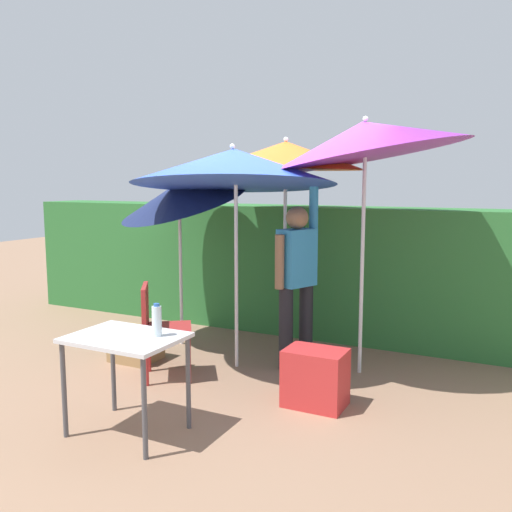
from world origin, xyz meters
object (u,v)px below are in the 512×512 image
(umbrella_rainbow, at_px, (286,156))
(cooler_box, at_px, (315,378))
(person_vendor, at_px, (297,274))
(crate_cardboard, at_px, (136,344))
(chair_plastic, at_px, (160,325))
(umbrella_yellow, at_px, (234,167))
(folding_table, at_px, (126,348))
(umbrella_navy, at_px, (365,139))
(bottle_water, at_px, (157,321))
(umbrella_orange, at_px, (181,194))

(umbrella_rainbow, xyz_separation_m, cooler_box, (0.82, -1.24, -1.87))
(person_vendor, bearing_deg, crate_cardboard, -159.89)
(chair_plastic, bearing_deg, umbrella_yellow, 51.52)
(person_vendor, height_order, chair_plastic, person_vendor)
(umbrella_rainbow, xyz_separation_m, person_vendor, (0.30, -0.41, -1.17))
(umbrella_rainbow, distance_m, folding_table, 2.75)
(umbrella_navy, distance_m, chair_plastic, 2.55)
(umbrella_yellow, distance_m, bottle_water, 1.92)
(bottle_water, bearing_deg, umbrella_rainbow, 89.29)
(umbrella_rainbow, relative_size, umbrella_orange, 1.08)
(umbrella_navy, height_order, crate_cardboard, umbrella_navy)
(umbrella_orange, height_order, person_vendor, umbrella_orange)
(umbrella_orange, bearing_deg, umbrella_rainbow, 15.43)
(umbrella_navy, height_order, person_vendor, umbrella_navy)
(umbrella_yellow, xyz_separation_m, chair_plastic, (-0.47, -0.60, -1.47))
(bottle_water, bearing_deg, crate_cardboard, 134.35)
(umbrella_orange, relative_size, umbrella_navy, 0.82)
(umbrella_yellow, xyz_separation_m, person_vendor, (0.54, 0.28, -1.04))
(umbrella_navy, bearing_deg, person_vendor, -173.23)
(umbrella_yellow, bearing_deg, folding_table, -90.11)
(umbrella_navy, xyz_separation_m, person_vendor, (-0.63, -0.07, -1.28))
(umbrella_orange, distance_m, chair_plastic, 1.59)
(bottle_water, bearing_deg, folding_table, -156.14)
(umbrella_rainbow, xyz_separation_m, umbrella_navy, (0.93, -0.33, 0.12))
(umbrella_orange, bearing_deg, bottle_water, -60.47)
(folding_table, bearing_deg, umbrella_rainbow, 84.12)
(umbrella_navy, height_order, folding_table, umbrella_navy)
(person_vendor, xyz_separation_m, folding_table, (-0.54, -1.91, -0.29))
(cooler_box, xyz_separation_m, folding_table, (-1.06, -1.08, 0.41))
(umbrella_rainbow, distance_m, bottle_water, 2.55)
(umbrella_rainbow, relative_size, bottle_water, 9.57)
(umbrella_navy, distance_m, bottle_water, 2.53)
(umbrella_orange, height_order, cooler_box, umbrella_orange)
(umbrella_yellow, relative_size, crate_cardboard, 5.11)
(umbrella_yellow, xyz_separation_m, folding_table, (-0.00, -1.63, -1.33))
(umbrella_rainbow, relative_size, crate_cardboard, 5.17)
(person_vendor, relative_size, crate_cardboard, 4.23)
(umbrella_navy, bearing_deg, umbrella_yellow, -163.02)
(crate_cardboard, xyz_separation_m, bottle_water, (1.22, -1.25, 0.68))
(person_vendor, distance_m, cooler_box, 1.20)
(umbrella_orange, xyz_separation_m, bottle_water, (1.09, -1.92, -0.85))
(umbrella_orange, height_order, folding_table, umbrella_orange)
(chair_plastic, bearing_deg, person_vendor, 40.93)
(umbrella_yellow, distance_m, cooler_box, 2.11)
(person_vendor, relative_size, chair_plastic, 2.11)
(umbrella_yellow, relative_size, person_vendor, 1.21)
(cooler_box, height_order, folding_table, folding_table)
(umbrella_rainbow, distance_m, crate_cardboard, 2.50)
(person_vendor, distance_m, crate_cardboard, 1.82)
(umbrella_yellow, xyz_separation_m, cooler_box, (1.06, -0.55, -1.74))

